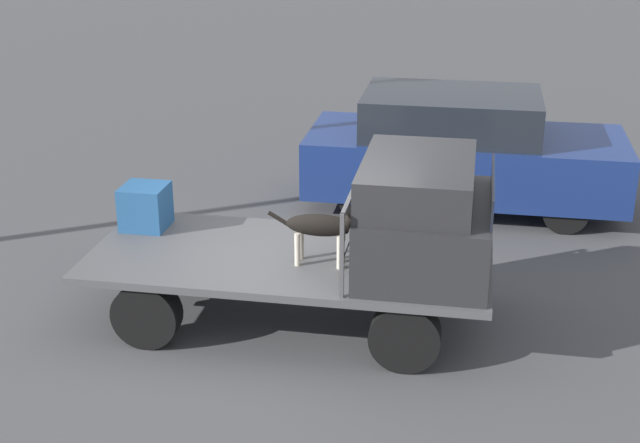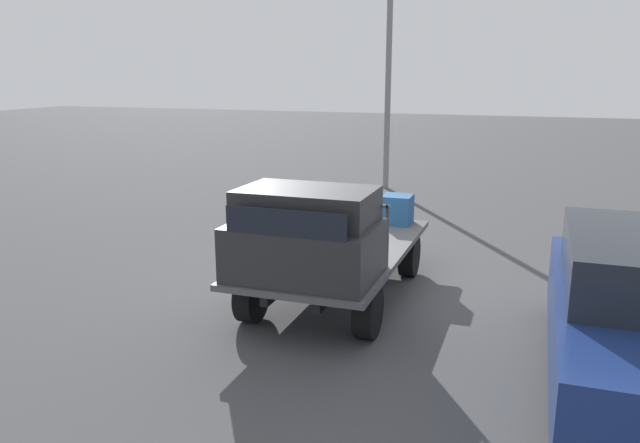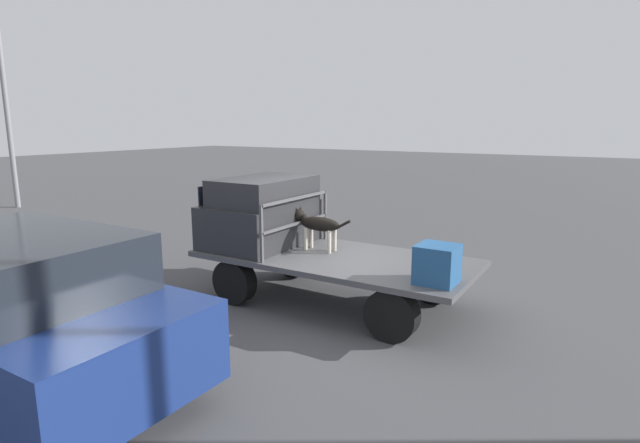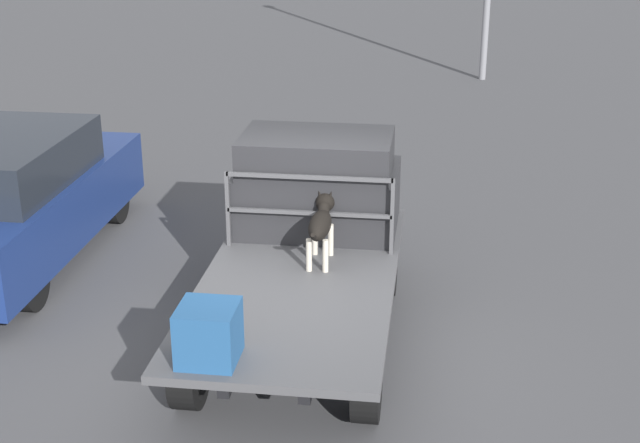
% 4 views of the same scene
% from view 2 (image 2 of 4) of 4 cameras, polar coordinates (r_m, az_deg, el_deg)
% --- Properties ---
extents(ground_plane, '(80.00, 80.00, 0.00)m').
position_cam_2_polar(ground_plane, '(9.29, 1.67, -6.79)').
color(ground_plane, '#474749').
extents(flatbed_truck, '(4.13, 1.91, 0.74)m').
position_cam_2_polar(flatbed_truck, '(9.11, 1.69, -3.52)').
color(flatbed_truck, black).
rests_on(flatbed_truck, ground).
extents(truck_cab, '(1.27, 1.79, 1.10)m').
position_cam_2_polar(truck_cab, '(7.68, -1.35, -1.30)').
color(truck_cab, '#28282B').
rests_on(truck_cab, flatbed_truck).
extents(truck_headboard, '(0.04, 1.79, 0.83)m').
position_cam_2_polar(truck_headboard, '(8.29, 0.29, 0.03)').
color(truck_headboard, '#4C4C4F').
rests_on(truck_headboard, flatbed_truck).
extents(dog, '(1.08, 0.23, 0.66)m').
position_cam_2_polar(dog, '(8.59, -0.20, -0.39)').
color(dog, beige).
rests_on(dog, flatbed_truck).
extents(cargo_crate, '(0.48, 0.48, 0.48)m').
position_cam_2_polar(cargo_crate, '(10.50, 7.07, 1.11)').
color(cargo_crate, '#235184').
rests_on(cargo_crate, flatbed_truck).
extents(light_pole_near, '(0.44, 0.44, 7.80)m').
position_cam_2_polar(light_pole_near, '(17.61, 6.42, 18.95)').
color(light_pole_near, gray).
rests_on(light_pole_near, ground).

